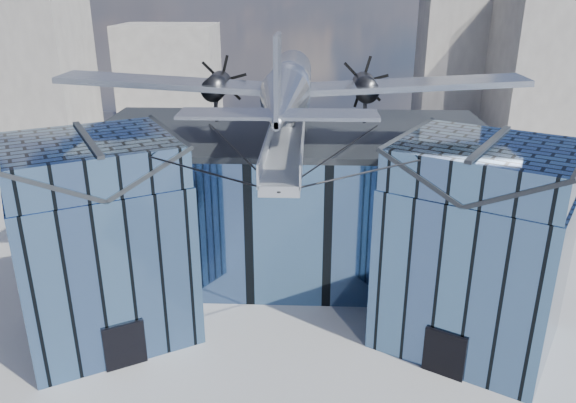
{
  "coord_description": "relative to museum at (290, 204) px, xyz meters",
  "views": [
    {
      "loc": [
        1.36,
        -29.32,
        19.34
      ],
      "look_at": [
        0.0,
        2.0,
        7.2
      ],
      "focal_mm": 35.0,
      "sensor_mm": 36.0,
      "label": 1
    }
  ],
  "objects": [
    {
      "name": "ground_plane",
      "position": [
        -0.0,
        -5.82,
        -5.54
      ],
      "size": [
        120.0,
        120.0,
        0.0
      ],
      "primitive_type": "plane",
      "color": "gray"
    },
    {
      "name": "bg_towers",
      "position": [
        1.45,
        44.67,
        4.47
      ],
      "size": [
        77.0,
        24.5,
        26.0
      ],
      "color": "gray",
      "rests_on": "ground"
    },
    {
      "name": "museum",
      "position": [
        0.0,
        0.0,
        0.0
      ],
      "size": [
        32.88,
        24.5,
        17.6
      ],
      "color": "#46668E",
      "rests_on": "ground"
    }
  ]
}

